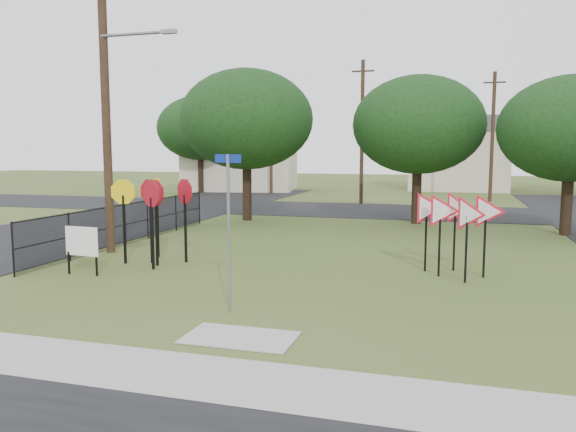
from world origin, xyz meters
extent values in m
plane|color=#3D511E|center=(0.00, 0.00, 0.00)|extent=(140.00, 140.00, 0.00)
cube|color=#999A91|center=(0.00, -4.20, 0.01)|extent=(30.00, 1.60, 0.02)
cube|color=#3D511E|center=(0.00, -5.40, 0.01)|extent=(30.00, 0.80, 0.02)
cube|color=black|center=(-12.00, 10.00, 0.01)|extent=(8.00, 50.00, 0.02)
cube|color=black|center=(0.00, 20.00, 0.01)|extent=(60.00, 8.00, 0.02)
cube|color=#999A91|center=(0.00, -2.40, 0.01)|extent=(2.00, 1.20, 0.02)
cylinder|color=gray|center=(-0.84, -0.82, 1.65)|extent=(0.07, 0.07, 3.30)
cube|color=navy|center=(-0.84, -0.82, 3.21)|extent=(0.66, 0.22, 0.18)
cube|color=black|center=(-5.05, 3.27, 1.03)|extent=(0.06, 0.06, 2.06)
cube|color=black|center=(-4.12, 3.68, 1.03)|extent=(0.06, 0.06, 2.06)
cube|color=black|center=(-4.53, 2.45, 1.03)|extent=(0.06, 0.06, 2.06)
cube|color=black|center=(-5.77, 2.96, 1.03)|extent=(0.06, 0.06, 2.06)
cube|color=black|center=(-5.36, 4.20, 1.03)|extent=(0.06, 0.06, 2.06)
cube|color=black|center=(-4.69, 2.96, 1.03)|extent=(0.06, 0.06, 2.06)
cube|color=black|center=(3.31, 3.84, 0.87)|extent=(0.06, 0.06, 1.73)
cube|color=black|center=(3.99, 3.26, 0.87)|extent=(0.06, 0.06, 1.73)
cube|color=black|center=(2.93, 4.41, 0.87)|extent=(0.06, 0.06, 1.73)
cube|color=black|center=(3.70, 4.70, 0.87)|extent=(0.06, 0.06, 1.73)
cube|color=black|center=(4.47, 4.03, 0.87)|extent=(0.06, 0.06, 1.73)
cube|color=black|center=(-6.45, 1.26, 0.31)|extent=(0.04, 0.04, 0.62)
cube|color=black|center=(-5.57, 1.26, 0.31)|extent=(0.04, 0.04, 0.62)
cube|color=white|center=(-6.01, 1.26, 0.93)|extent=(1.06, 0.13, 0.79)
cylinder|color=#3E2B1C|center=(-7.30, 4.50, 5.00)|extent=(0.28, 0.28, 10.00)
cylinder|color=gray|center=(-6.10, 4.40, 7.00)|extent=(2.40, 0.10, 0.10)
cube|color=gray|center=(-4.90, 4.40, 7.00)|extent=(0.50, 0.18, 0.12)
cylinder|color=#3E2B1C|center=(-2.00, 24.00, 4.50)|extent=(0.24, 0.24, 9.00)
cube|color=#3E2B1C|center=(-2.00, 24.00, 8.30)|extent=(1.40, 0.10, 0.10)
cylinder|color=#3E2B1C|center=(6.00, 28.00, 4.25)|extent=(0.24, 0.24, 8.50)
cube|color=#3E2B1C|center=(6.00, 28.00, 7.80)|extent=(1.40, 0.10, 0.10)
cylinder|color=#3E2B1C|center=(-10.00, 30.00, 4.50)|extent=(0.24, 0.24, 9.00)
cube|color=#3E2B1C|center=(-10.00, 30.00, 8.30)|extent=(1.40, 0.10, 0.10)
cylinder|color=black|center=(-7.60, 0.50, 0.75)|extent=(0.05, 0.05, 1.50)
cylinder|color=black|center=(-7.60, 2.80, 0.75)|extent=(0.05, 0.05, 1.50)
cylinder|color=black|center=(-7.60, 5.10, 0.75)|extent=(0.05, 0.05, 1.50)
cylinder|color=black|center=(-7.60, 7.40, 0.75)|extent=(0.05, 0.05, 1.50)
cylinder|color=black|center=(-7.60, 9.70, 0.75)|extent=(0.05, 0.05, 1.50)
cylinder|color=black|center=(-7.60, 12.00, 0.75)|extent=(0.05, 0.05, 1.50)
cube|color=black|center=(-7.60, 6.25, 1.46)|extent=(0.03, 11.50, 0.03)
cube|color=black|center=(-7.60, 6.25, 0.75)|extent=(0.03, 11.50, 0.03)
cube|color=black|center=(-7.60, 6.25, 0.75)|extent=(0.01, 11.50, 1.50)
cube|color=beige|center=(-14.00, 34.00, 3.00)|extent=(10.08, 8.46, 6.00)
cube|color=#4F4F54|center=(-14.00, 34.00, 6.60)|extent=(10.58, 8.88, 1.20)
cube|color=beige|center=(4.00, 40.00, 2.50)|extent=(8.00, 8.00, 5.00)
cube|color=#4F4F54|center=(4.00, 40.00, 5.60)|extent=(8.40, 8.40, 1.20)
cylinder|color=black|center=(-6.00, 14.00, 1.31)|extent=(0.44, 0.44, 2.62)
ellipsoid|color=black|center=(-6.00, 14.00, 4.87)|extent=(6.40, 6.40, 4.80)
cylinder|color=black|center=(2.00, 15.00, 1.22)|extent=(0.44, 0.44, 2.45)
ellipsoid|color=black|center=(2.00, 15.00, 4.55)|extent=(6.00, 6.00, 4.50)
cylinder|color=black|center=(8.00, 13.00, 1.14)|extent=(0.44, 0.44, 2.27)
ellipsoid|color=black|center=(8.00, 13.00, 4.23)|extent=(5.60, 5.60, 4.20)
cylinder|color=black|center=(-16.00, 30.00, 1.40)|extent=(0.44, 0.44, 2.80)
ellipsoid|color=black|center=(-16.00, 30.00, 5.18)|extent=(6.80, 6.80, 5.10)
camera|label=1|loc=(3.61, -11.56, 3.37)|focal=35.00mm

